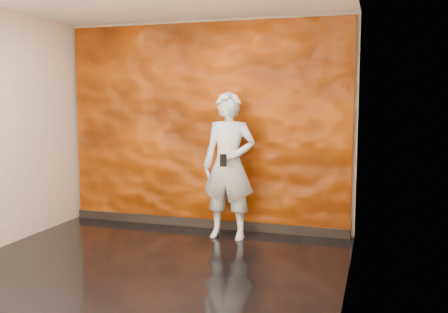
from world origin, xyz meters
TOP-DOWN VIEW (x-y plane):
  - room at (0.00, 0.00)m, footprint 4.02×4.02m
  - feature_wall at (0.00, 1.96)m, footprint 3.90×0.06m
  - baseboard at (0.00, 1.92)m, footprint 3.90×0.04m
  - man at (0.47, 1.55)m, footprint 0.67×0.44m
  - phone at (0.49, 1.26)m, footprint 0.08×0.04m

SIDE VIEW (x-z plane):
  - baseboard at x=0.00m, z-range 0.00..0.12m
  - man at x=0.47m, z-range 0.00..1.84m
  - phone at x=0.49m, z-range 0.94..1.10m
  - feature_wall at x=0.00m, z-range 0.00..2.75m
  - room at x=0.00m, z-range -0.01..2.81m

